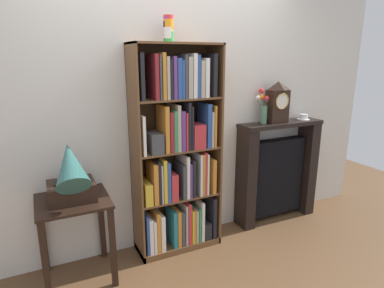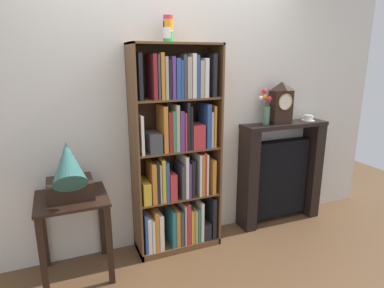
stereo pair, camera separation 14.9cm
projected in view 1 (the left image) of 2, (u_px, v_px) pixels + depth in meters
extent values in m
cube|color=brown|center=(183.00, 252.00, 3.06)|extent=(7.55, 6.40, 0.02)
cube|color=silver|center=(182.00, 104.00, 3.06)|extent=(4.55, 0.08, 2.67)
cube|color=brown|center=(136.00, 157.00, 2.77)|extent=(0.02, 0.32, 1.87)
cube|color=brown|center=(213.00, 147.00, 3.08)|extent=(0.02, 0.32, 1.87)
cube|color=#4C311C|center=(170.00, 148.00, 3.06)|extent=(0.77, 0.01, 1.87)
cube|color=brown|center=(175.00, 44.00, 2.69)|extent=(0.77, 0.32, 0.02)
cube|color=brown|center=(178.00, 242.00, 3.16)|extent=(0.77, 0.32, 0.06)
cube|color=#2D519E|center=(144.00, 231.00, 2.94)|extent=(0.02, 0.24, 0.36)
cube|color=white|center=(147.00, 232.00, 2.96)|extent=(0.03, 0.26, 0.33)
cube|color=white|center=(152.00, 233.00, 2.97)|extent=(0.02, 0.23, 0.31)
cube|color=orange|center=(154.00, 228.00, 2.99)|extent=(0.03, 0.28, 0.37)
cube|color=white|center=(160.00, 230.00, 2.99)|extent=(0.04, 0.21, 0.34)
cube|color=teal|center=(172.00, 227.00, 3.04)|extent=(0.04, 0.21, 0.35)
cube|color=orange|center=(175.00, 225.00, 3.07)|extent=(0.03, 0.26, 0.35)
cube|color=#424247|center=(179.00, 225.00, 3.07)|extent=(0.03, 0.22, 0.34)
cube|color=#B2A893|center=(182.00, 221.00, 3.09)|extent=(0.02, 0.23, 0.39)
cube|color=#C63338|center=(186.00, 220.00, 3.09)|extent=(0.03, 0.22, 0.41)
cube|color=gold|center=(188.00, 222.00, 3.13)|extent=(0.02, 0.26, 0.33)
cube|color=orange|center=(190.00, 222.00, 3.15)|extent=(0.02, 0.27, 0.33)
cube|color=#B2A893|center=(192.00, 222.00, 3.15)|extent=(0.02, 0.25, 0.33)
cube|color=#388E56|center=(195.00, 221.00, 3.15)|extent=(0.02, 0.23, 0.33)
cube|color=white|center=(197.00, 217.00, 3.17)|extent=(0.03, 0.26, 0.39)
cube|color=black|center=(204.00, 228.00, 3.20)|extent=(0.07, 0.21, 0.17)
cube|color=black|center=(209.00, 214.00, 3.21)|extent=(0.04, 0.25, 0.41)
cube|color=brown|center=(177.00, 195.00, 3.03)|extent=(0.74, 0.30, 0.02)
cube|color=gold|center=(145.00, 192.00, 2.85)|extent=(0.07, 0.24, 0.19)
cube|color=orange|center=(152.00, 182.00, 2.84)|extent=(0.04, 0.21, 0.36)
cube|color=black|center=(156.00, 180.00, 2.86)|extent=(0.02, 0.23, 0.38)
cube|color=#B2A893|center=(158.00, 181.00, 2.88)|extent=(0.02, 0.25, 0.35)
cube|color=gold|center=(161.00, 178.00, 2.90)|extent=(0.03, 0.26, 0.39)
cube|color=#2D519E|center=(164.00, 179.00, 2.91)|extent=(0.03, 0.25, 0.36)
cube|color=#C63338|center=(171.00, 185.00, 2.92)|extent=(0.06, 0.19, 0.24)
cube|color=#424247|center=(180.00, 180.00, 2.96)|extent=(0.03, 0.21, 0.31)
cube|color=white|center=(183.00, 174.00, 2.99)|extent=(0.03, 0.27, 0.39)
cube|color=#663884|center=(186.00, 178.00, 2.99)|extent=(0.02, 0.23, 0.32)
cube|color=black|center=(188.00, 176.00, 3.02)|extent=(0.03, 0.27, 0.34)
cube|color=white|center=(195.00, 172.00, 3.04)|extent=(0.02, 0.26, 0.39)
cube|color=orange|center=(198.00, 172.00, 3.05)|extent=(0.02, 0.27, 0.39)
cube|color=#C63338|center=(200.00, 171.00, 3.05)|extent=(0.02, 0.24, 0.41)
cube|color=white|center=(203.00, 172.00, 3.06)|extent=(0.02, 0.24, 0.39)
cube|color=orange|center=(209.00, 174.00, 3.10)|extent=(0.03, 0.25, 0.32)
cube|color=brown|center=(177.00, 149.00, 2.92)|extent=(0.74, 0.30, 0.02)
cube|color=white|center=(140.00, 134.00, 2.72)|extent=(0.02, 0.27, 0.33)
cube|color=#424247|center=(154.00, 142.00, 2.77)|extent=(0.11, 0.23, 0.17)
cube|color=orange|center=(163.00, 128.00, 2.78)|extent=(0.03, 0.23, 0.39)
cube|color=maroon|center=(167.00, 131.00, 2.81)|extent=(0.03, 0.25, 0.34)
cube|color=#388E56|center=(171.00, 130.00, 2.82)|extent=(0.03, 0.25, 0.35)
cube|color=#B2A893|center=(174.00, 127.00, 2.83)|extent=(0.03, 0.26, 0.40)
cube|color=#663884|center=(178.00, 129.00, 2.85)|extent=(0.04, 0.24, 0.34)
cube|color=#C63338|center=(181.00, 130.00, 2.88)|extent=(0.02, 0.27, 0.33)
cube|color=black|center=(185.00, 125.00, 2.86)|extent=(0.02, 0.24, 0.41)
cube|color=black|center=(187.00, 126.00, 2.89)|extent=(0.02, 0.26, 0.38)
cube|color=#C63338|center=(196.00, 136.00, 2.91)|extent=(0.11, 0.19, 0.21)
cube|color=#2D519E|center=(204.00, 125.00, 2.94)|extent=(0.04, 0.21, 0.39)
cube|color=#B2A893|center=(207.00, 128.00, 2.96)|extent=(0.02, 0.22, 0.32)
cube|color=orange|center=(209.00, 125.00, 2.98)|extent=(0.02, 0.25, 0.37)
cube|color=brown|center=(176.00, 98.00, 2.80)|extent=(0.74, 0.30, 0.02)
cube|color=black|center=(139.00, 77.00, 2.58)|extent=(0.03, 0.22, 0.37)
cube|color=maroon|center=(153.00, 77.00, 2.63)|extent=(0.03, 0.22, 0.36)
cube|color=#424247|center=(156.00, 77.00, 2.66)|extent=(0.02, 0.27, 0.35)
cube|color=orange|center=(159.00, 76.00, 2.67)|extent=(0.03, 0.26, 0.37)
cube|color=#B2A893|center=(163.00, 78.00, 2.69)|extent=(0.02, 0.26, 0.34)
cube|color=black|center=(166.00, 79.00, 2.71)|extent=(0.02, 0.28, 0.32)
cube|color=#663884|center=(170.00, 77.00, 2.71)|extent=(0.03, 0.25, 0.34)
cube|color=#2D519E|center=(175.00, 78.00, 2.72)|extent=(0.04, 0.24, 0.33)
cube|color=#2D519E|center=(178.00, 79.00, 2.75)|extent=(0.02, 0.27, 0.31)
cube|color=#424247|center=(182.00, 76.00, 2.73)|extent=(0.02, 0.21, 0.35)
cube|color=#B2A893|center=(185.00, 77.00, 2.76)|extent=(0.04, 0.23, 0.34)
cube|color=white|center=(189.00, 75.00, 2.79)|extent=(0.03, 0.27, 0.36)
cube|color=#2D519E|center=(192.00, 76.00, 2.81)|extent=(0.03, 0.27, 0.35)
cube|color=#B2A893|center=(196.00, 79.00, 2.82)|extent=(0.04, 0.26, 0.31)
cube|color=white|center=(201.00, 77.00, 2.84)|extent=(0.04, 0.26, 0.33)
cube|color=black|center=(210.00, 75.00, 2.84)|extent=(0.03, 0.21, 0.36)
cylinder|color=green|center=(169.00, 37.00, 2.68)|extent=(0.08, 0.08, 0.09)
cylinder|color=black|center=(168.00, 35.00, 2.68)|extent=(0.08, 0.08, 0.09)
cylinder|color=white|center=(168.00, 33.00, 2.67)|extent=(0.08, 0.08, 0.09)
cylinder|color=white|center=(168.00, 31.00, 2.67)|extent=(0.08, 0.08, 0.09)
cylinder|color=green|center=(168.00, 29.00, 2.66)|extent=(0.08, 0.08, 0.09)
cylinder|color=black|center=(168.00, 27.00, 2.66)|extent=(0.08, 0.08, 0.09)
cylinder|color=orange|center=(168.00, 25.00, 2.65)|extent=(0.08, 0.08, 0.09)
cylinder|color=purple|center=(168.00, 23.00, 2.65)|extent=(0.08, 0.08, 0.09)
cylinder|color=red|center=(168.00, 21.00, 2.65)|extent=(0.08, 0.08, 0.09)
cube|color=black|center=(73.00, 201.00, 2.53)|extent=(0.54, 0.51, 0.02)
cube|color=black|center=(45.00, 264.00, 2.32)|extent=(0.04, 0.04, 0.67)
cube|color=black|center=(113.00, 248.00, 2.52)|extent=(0.04, 0.04, 0.67)
cube|color=black|center=(43.00, 235.00, 2.71)|extent=(0.04, 0.04, 0.67)
cube|color=black|center=(102.00, 222.00, 2.91)|extent=(0.04, 0.04, 0.67)
cube|color=black|center=(72.00, 191.00, 2.50)|extent=(0.34, 0.28, 0.14)
cylinder|color=black|center=(71.00, 182.00, 2.48)|extent=(0.24, 0.24, 0.01)
cylinder|color=#2D605B|center=(71.00, 180.00, 2.44)|extent=(0.03, 0.03, 0.06)
cone|color=#2D605B|center=(70.00, 164.00, 2.33)|extent=(0.24, 0.42, 0.42)
cube|color=black|center=(281.00, 124.00, 3.42)|extent=(0.95, 0.25, 0.04)
cube|color=black|center=(246.00, 179.00, 3.39)|extent=(0.12, 0.22, 1.06)
cube|color=black|center=(306.00, 168.00, 3.74)|extent=(0.12, 0.22, 1.06)
cube|color=black|center=(275.00, 177.00, 3.61)|extent=(0.67, 0.12, 0.85)
cube|color=black|center=(277.00, 106.00, 3.35)|extent=(0.21, 0.13, 0.33)
pyramid|color=black|center=(278.00, 86.00, 3.29)|extent=(0.21, 0.13, 0.09)
cylinder|color=silver|center=(282.00, 101.00, 3.27)|extent=(0.15, 0.01, 0.15)
torus|color=#B79347|center=(282.00, 101.00, 3.27)|extent=(0.16, 0.01, 0.16)
cylinder|color=#4C7A60|center=(264.00, 115.00, 3.30)|extent=(0.06, 0.06, 0.19)
cylinder|color=#4C753D|center=(265.00, 110.00, 3.27)|extent=(0.01, 0.03, 0.25)
sphere|color=red|center=(267.00, 98.00, 3.23)|extent=(0.05, 0.05, 0.05)
cylinder|color=#4C753D|center=(265.00, 111.00, 3.32)|extent=(0.05, 0.03, 0.22)
sphere|color=#B24CB7|center=(267.00, 100.00, 3.31)|extent=(0.04, 0.04, 0.04)
cylinder|color=#4C753D|center=(261.00, 110.00, 3.30)|extent=(0.05, 0.05, 0.25)
sphere|color=silver|center=(258.00, 98.00, 3.28)|extent=(0.05, 0.05, 0.05)
cylinder|color=#4C753D|center=(263.00, 107.00, 3.30)|extent=(0.01, 0.08, 0.31)
sphere|color=red|center=(261.00, 91.00, 3.29)|extent=(0.05, 0.05, 0.05)
cylinder|color=#4C753D|center=(263.00, 110.00, 3.30)|extent=(0.03, 0.03, 0.26)
sphere|color=orange|center=(262.00, 97.00, 3.27)|extent=(0.05, 0.05, 0.05)
cylinder|color=white|center=(303.00, 119.00, 3.55)|extent=(0.13, 0.13, 0.01)
cylinder|color=white|center=(304.00, 117.00, 3.54)|extent=(0.08, 0.08, 0.05)
torus|color=white|center=(307.00, 116.00, 3.56)|extent=(0.04, 0.01, 0.04)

